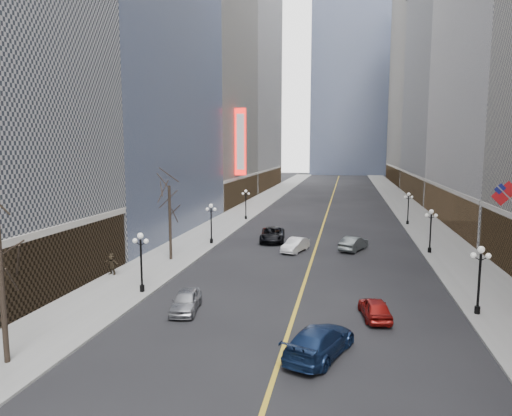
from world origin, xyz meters
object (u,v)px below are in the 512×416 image
at_px(streetlamp_west_2, 211,219).
at_px(car_sb_mid, 375,308).
at_px(streetlamp_east_3, 408,205).
at_px(car_sb_far, 354,243).
at_px(streetlamp_east_1, 480,273).
at_px(car_nb_mid, 295,245).
at_px(car_sb_near, 320,341).
at_px(streetlamp_west_1, 141,256).
at_px(car_nb_far, 272,235).
at_px(streetlamp_east_2, 431,226).
at_px(car_nb_near, 186,301).
at_px(streetlamp_west_3, 246,201).

xyz_separation_m(streetlamp_west_2, car_sb_mid, (16.98, -19.80, -2.22)).
relative_size(streetlamp_east_3, car_sb_far, 0.98).
height_order(streetlamp_east_1, streetlamp_west_2, same).
bearing_deg(streetlamp_east_3, car_nb_mid, -124.90).
xyz_separation_m(streetlamp_east_3, car_sb_near, (-9.80, -43.87, -2.09)).
bearing_deg(streetlamp_west_1, car_nb_far, 72.64).
height_order(streetlamp_east_1, car_sb_near, streetlamp_east_1).
distance_m(streetlamp_east_1, car_sb_near, 12.74).
height_order(streetlamp_east_1, streetlamp_east_2, same).
bearing_deg(car_nb_far, streetlamp_west_2, -162.11).
bearing_deg(car_sb_near, streetlamp_west_2, -41.59).
relative_size(streetlamp_west_2, car_nb_mid, 1.03).
height_order(car_nb_near, car_nb_far, car_nb_far).
bearing_deg(streetlamp_east_2, car_sb_far, 179.76).
xyz_separation_m(car_nb_near, car_sb_near, (9.23, -4.93, 0.10)).
bearing_deg(car_nb_mid, streetlamp_east_1, -31.69).
relative_size(streetlamp_west_2, car_sb_far, 0.98).
bearing_deg(car_nb_far, streetlamp_west_3, 107.10).
xyz_separation_m(streetlamp_east_1, car_sb_near, (-9.80, -7.87, -2.09)).
bearing_deg(car_nb_far, streetlamp_west_1, -113.84).
xyz_separation_m(streetlamp_east_3, streetlamp_west_1, (-23.60, -36.00, 0.00)).
distance_m(streetlamp_west_3, car_sb_near, 46.04).
bearing_deg(streetlamp_east_2, streetlamp_east_3, 90.00).
xyz_separation_m(car_sb_near, car_sb_far, (2.06, 25.90, -0.05)).
bearing_deg(streetlamp_east_3, streetlamp_west_1, -123.25).
bearing_deg(car_sb_near, car_nb_mid, -60.24).
bearing_deg(car_sb_far, car_nb_near, 84.66).
distance_m(streetlamp_east_3, streetlamp_west_2, 29.68).
bearing_deg(car_nb_near, streetlamp_west_2, 93.93).
height_order(streetlamp_east_1, car_nb_far, streetlamp_east_1).
distance_m(streetlamp_west_2, car_sb_far, 16.01).
bearing_deg(streetlamp_west_1, car_sb_mid, -6.04).
bearing_deg(streetlamp_west_1, streetlamp_west_2, 90.00).
xyz_separation_m(streetlamp_east_1, streetlamp_east_3, (0.00, 36.00, 0.00)).
xyz_separation_m(streetlamp_east_2, streetlamp_west_1, (-23.60, -18.00, 0.00)).
height_order(streetlamp_east_2, car_nb_mid, streetlamp_east_2).
xyz_separation_m(streetlamp_west_3, car_sb_far, (15.86, -17.97, -2.14)).
distance_m(streetlamp_east_3, streetlamp_west_3, 23.60).
height_order(car_nb_far, car_sb_far, car_nb_far).
distance_m(streetlamp_east_1, car_nb_far, 27.10).
bearing_deg(car_sb_far, streetlamp_west_3, -25.59).
bearing_deg(car_sb_mid, car_nb_mid, -77.66).
bearing_deg(streetlamp_east_3, streetlamp_east_1, -90.00).
distance_m(car_nb_near, car_nb_mid, 19.86).
distance_m(streetlamp_west_3, car_nb_far, 16.53).
xyz_separation_m(streetlamp_east_1, car_sb_mid, (-6.62, -1.80, -2.22)).
xyz_separation_m(streetlamp_west_1, car_nb_mid, (9.80, 16.22, -2.18)).
bearing_deg(streetlamp_east_1, streetlamp_west_1, 180.00).
distance_m(car_nb_mid, car_sb_far, 6.33).
relative_size(streetlamp_west_3, car_nb_far, 0.76).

